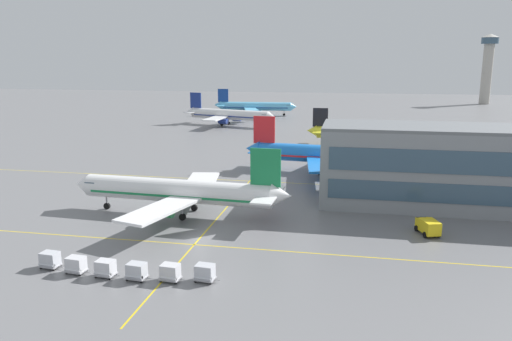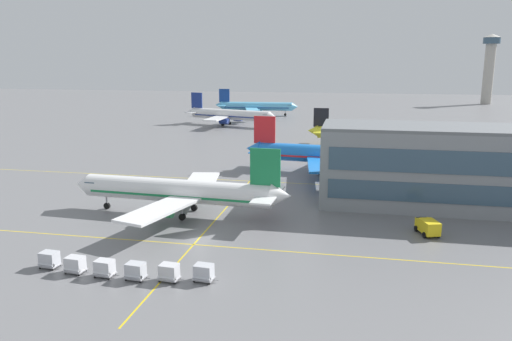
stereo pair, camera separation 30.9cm
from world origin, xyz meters
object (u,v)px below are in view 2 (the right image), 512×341
object	(u,v)px
airliner_second_row	(330,155)
control_tower	(490,64)
airliner_far_right_stand	(256,106)
baggage_cart_row_fourth	(135,271)
baggage_cart_row_leftmost	(49,259)
baggage_cart_row_fifth	(169,272)
airliner_front_gate	(179,191)
baggage_cart_row_middle	(104,268)
airliner_third_row	(367,133)
baggage_cart_row_second	(75,264)
service_truck_red_van	(428,226)
airliner_far_left_stand	(230,115)
baggage_cart_row_rightmost	(204,272)

from	to	relation	value
airliner_second_row	control_tower	distance (m)	195.82
airliner_far_right_stand	baggage_cart_row_fourth	size ratio (longest dim) A/B	12.48
baggage_cart_row_leftmost	baggage_cart_row_fifth	size ratio (longest dim) A/B	1.00
airliner_front_gate	airliner_far_right_stand	world-z (taller)	airliner_far_right_stand
baggage_cart_row_leftmost	baggage_cart_row_middle	size ratio (longest dim) A/B	1.00
airliner_third_row	baggage_cart_row_second	xyz separation A→B (m)	(-32.77, -91.10, -2.44)
control_tower	airliner_far_right_stand	bearing A→B (deg)	-144.76
service_truck_red_van	baggage_cart_row_fourth	world-z (taller)	service_truck_red_van
baggage_cart_row_second	airliner_third_row	bearing A→B (deg)	70.22
control_tower	baggage_cart_row_second	bearing A→B (deg)	-112.19
baggage_cart_row_leftmost	baggage_cart_row_fourth	distance (m)	10.94
airliner_front_gate	control_tower	bearing A→B (deg)	66.67
airliner_front_gate	baggage_cart_row_fourth	size ratio (longest dim) A/B	12.34
airliner_second_row	airliner_far_left_stand	distance (m)	80.38
airliner_far_left_stand	baggage_cart_row_rightmost	size ratio (longest dim) A/B	12.65
airliner_second_row	baggage_cart_row_rightmost	distance (m)	55.88
airliner_far_left_stand	service_truck_red_van	bearing A→B (deg)	-62.81
airliner_third_row	service_truck_red_van	xyz separation A→B (m)	(6.95, -70.54, -2.27)
airliner_front_gate	airliner_second_row	xyz separation A→B (m)	(20.60, 33.21, 0.20)
baggage_cart_row_leftmost	baggage_cart_row_rightmost	distance (m)	18.15
baggage_cart_row_second	baggage_cart_row_fourth	xyz separation A→B (m)	(7.26, -0.31, 0.00)
service_truck_red_van	baggage_cart_row_middle	world-z (taller)	service_truck_red_van
baggage_cart_row_middle	baggage_cart_row_fourth	xyz separation A→B (m)	(3.63, -0.07, 0.00)
airliner_second_row	baggage_cart_row_fourth	distance (m)	58.63
baggage_cart_row_second	baggage_cart_row_fifth	distance (m)	10.89
airliner_front_gate	baggage_cart_row_leftmost	distance (m)	23.15
airliner_front_gate	baggage_cart_row_middle	bearing A→B (deg)	-91.28
airliner_front_gate	airliner_third_row	bearing A→B (deg)	67.38
baggage_cart_row_fourth	baggage_cart_row_leftmost	bearing A→B (deg)	174.57
baggage_cart_row_fourth	airliner_third_row	bearing A→B (deg)	74.41
airliner_far_left_stand	baggage_cart_row_middle	size ratio (longest dim) A/B	12.65
airliner_far_right_stand	baggage_cart_row_middle	bearing A→B (deg)	-84.52
airliner_far_right_stand	control_tower	world-z (taller)	control_tower
airliner_front_gate	baggage_cart_row_rightmost	size ratio (longest dim) A/B	12.34
baggage_cart_row_fifth	control_tower	bearing A→B (deg)	70.10
airliner_front_gate	baggage_cart_row_leftmost	xyz separation A→B (m)	(-7.77, -21.65, -2.68)
baggage_cart_row_leftmost	baggage_cart_row_second	bearing A→B (deg)	-11.36
airliner_front_gate	baggage_cart_row_fourth	bearing A→B (deg)	-82.15
airliner_second_row	airliner_far_right_stand	size ratio (longest dim) A/B	1.04
airliner_third_row	baggage_cart_row_rightmost	world-z (taller)	airliner_third_row
baggage_cart_row_leftmost	baggage_cart_row_rightmost	world-z (taller)	same
airliner_front_gate	service_truck_red_van	world-z (taller)	airliner_front_gate
airliner_second_row	baggage_cart_row_fifth	size ratio (longest dim) A/B	13.01
airliner_second_row	baggage_cart_row_middle	world-z (taller)	airliner_second_row
baggage_cart_row_fifth	baggage_cart_row_rightmost	size ratio (longest dim) A/B	1.00
baggage_cart_row_fourth	airliner_far_left_stand	bearing A→B (deg)	99.72
baggage_cart_row_second	service_truck_red_van	bearing A→B (deg)	27.37
airliner_far_left_stand	airliner_second_row	bearing A→B (deg)	-60.90
airliner_far_right_stand	airliner_front_gate	bearing A→B (deg)	-83.42
airliner_far_right_stand	baggage_cart_row_rightmost	bearing A→B (deg)	-80.64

